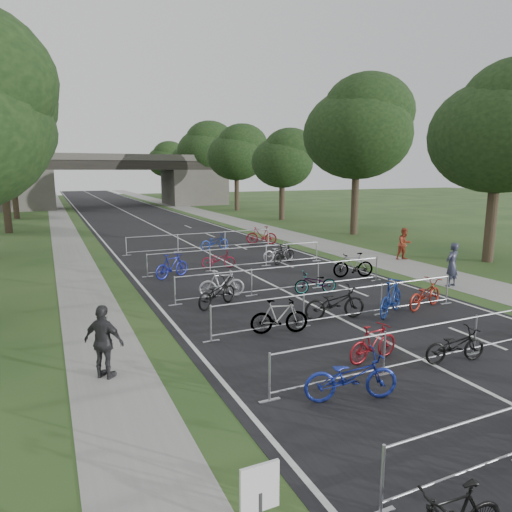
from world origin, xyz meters
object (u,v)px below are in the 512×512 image
at_px(park_sign, 260,511).
at_px(pedestrian_b, 404,244).
at_px(pedestrian_a, 452,265).
at_px(overpass_bridge, 113,181).
at_px(pedestrian_c, 104,342).

height_order(park_sign, pedestrian_b, park_sign).
height_order(park_sign, pedestrian_a, pedestrian_a).
bearing_deg(overpass_bridge, pedestrian_c, -97.89).
distance_m(park_sign, pedestrian_a, 16.78).
relative_size(pedestrian_a, pedestrian_b, 1.07).
distance_m(pedestrian_b, pedestrian_c, 18.85).
distance_m(park_sign, pedestrian_b, 22.13).
bearing_deg(overpass_bridge, pedestrian_b, -78.86).
height_order(overpass_bridge, park_sign, overpass_bridge).
bearing_deg(park_sign, pedestrian_c, 97.06).
relative_size(park_sign, pedestrian_b, 1.04).
xyz_separation_m(overpass_bridge, pedestrian_b, (9.20, -46.71, -2.65)).
relative_size(park_sign, pedestrian_c, 1.02).
xyz_separation_m(park_sign, pedestrian_a, (13.60, 9.82, -0.33)).
bearing_deg(pedestrian_c, pedestrian_b, -111.31).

